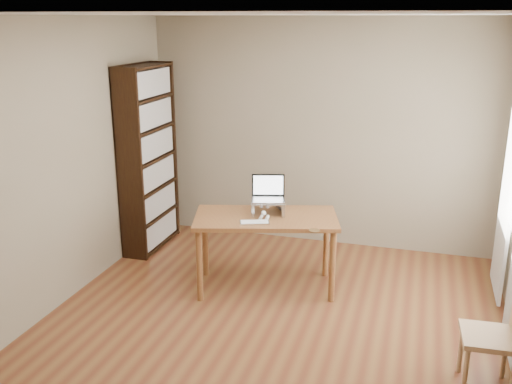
# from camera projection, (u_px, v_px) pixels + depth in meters

# --- Properties ---
(room) EXTENTS (4.04, 4.54, 2.64)m
(room) POSITION_uv_depth(u_px,v_px,m) (272.00, 188.00, 4.45)
(room) COLOR #5C2B18
(room) RESTS_ON ground
(bookshelf) EXTENTS (0.30, 0.90, 2.10)m
(bookshelf) POSITION_uv_depth(u_px,v_px,m) (148.00, 158.00, 6.45)
(bookshelf) COLOR black
(bookshelf) RESTS_ON ground
(desk) EXTENTS (1.50, 1.03, 0.75)m
(desk) POSITION_uv_depth(u_px,v_px,m) (266.00, 226.00, 5.50)
(desk) COLOR brown
(desk) RESTS_ON ground
(laptop_stand) EXTENTS (0.32, 0.25, 0.13)m
(laptop_stand) POSITION_uv_depth(u_px,v_px,m) (268.00, 206.00, 5.52)
(laptop_stand) COLOR silver
(laptop_stand) RESTS_ON desk
(laptop) EXTENTS (0.37, 0.35, 0.23)m
(laptop) POSITION_uv_depth(u_px,v_px,m) (270.00, 193.00, 5.54)
(laptop) COLOR silver
(laptop) RESTS_ON laptop_stand
(keyboard) EXTENTS (0.30, 0.20, 0.02)m
(keyboard) POSITION_uv_depth(u_px,v_px,m) (254.00, 222.00, 5.28)
(keyboard) COLOR silver
(keyboard) RESTS_ON desk
(coaster) EXTENTS (0.10, 0.10, 0.01)m
(coaster) POSITION_uv_depth(u_px,v_px,m) (314.00, 230.00, 5.10)
(coaster) COLOR brown
(coaster) RESTS_ON desk
(cat) EXTENTS (0.25, 0.48, 0.15)m
(cat) POSITION_uv_depth(u_px,v_px,m) (268.00, 206.00, 5.56)
(cat) COLOR #473D38
(cat) RESTS_ON desk
(chair) EXTENTS (0.40, 0.40, 0.86)m
(chair) POSITION_uv_depth(u_px,v_px,m) (500.00, 332.00, 4.00)
(chair) COLOR #A37F58
(chair) RESTS_ON ground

